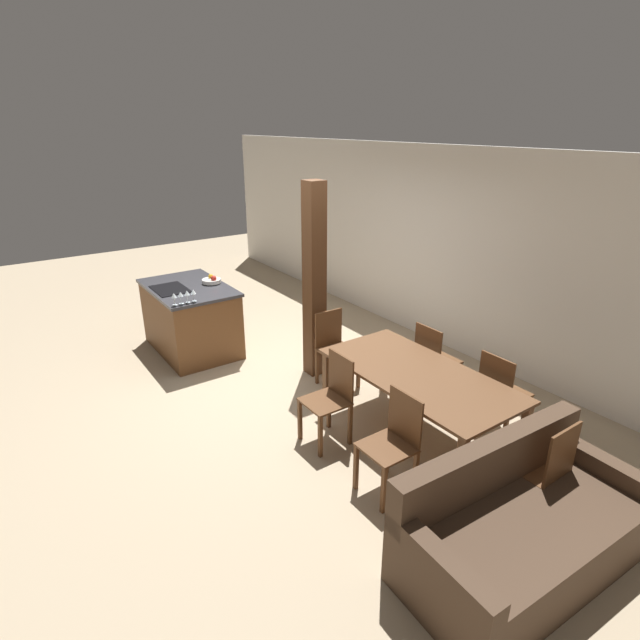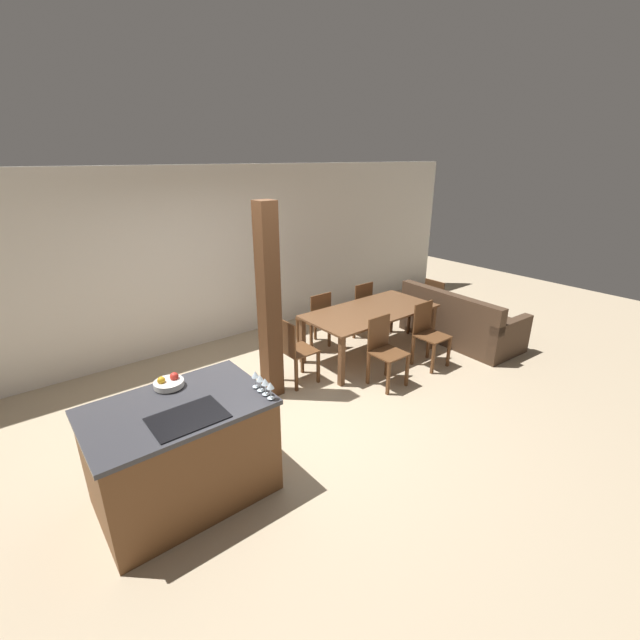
{
  "view_description": "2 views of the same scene",
  "coord_description": "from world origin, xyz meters",
  "px_view_note": "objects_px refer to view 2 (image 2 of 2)",
  "views": [
    {
      "loc": [
        4.75,
        -2.69,
        2.97
      ],
      "look_at": [
        0.6,
        0.2,
        0.95
      ],
      "focal_mm": 28.0,
      "sensor_mm": 36.0,
      "label": 1
    },
    {
      "loc": [
        -2.42,
        -3.58,
        2.82
      ],
      "look_at": [
        0.6,
        0.2,
        0.95
      ],
      "focal_mm": 24.0,
      "sensor_mm": 36.0,
      "label": 2
    }
  ],
  "objects_px": {
    "wine_glass_end": "(255,375)",
    "timber_post": "(269,305)",
    "wine_glass_far": "(260,379)",
    "kitchen_island": "(183,452)",
    "dining_chair_foot_end": "(428,306)",
    "dining_chair_near_left": "(385,350)",
    "wine_glass_middle": "(265,382)",
    "fruit_bowl": "(169,383)",
    "dining_chair_far_left": "(316,319)",
    "dining_chair_head_end": "(295,350)",
    "dining_table": "(370,315)",
    "dining_chair_near_right": "(428,333)",
    "couch": "(459,323)",
    "dining_chair_far_right": "(358,307)",
    "wine_glass_near": "(270,386)"
  },
  "relations": [
    {
      "from": "fruit_bowl",
      "to": "wine_glass_near",
      "type": "bearing_deg",
      "value": -51.11
    },
    {
      "from": "wine_glass_middle",
      "to": "wine_glass_far",
      "type": "distance_m",
      "value": 0.08
    },
    {
      "from": "dining_chair_near_right",
      "to": "dining_chair_head_end",
      "type": "height_order",
      "value": "same"
    },
    {
      "from": "timber_post",
      "to": "wine_glass_far",
      "type": "bearing_deg",
      "value": -125.29
    },
    {
      "from": "wine_glass_near",
      "to": "wine_glass_middle",
      "type": "relative_size",
      "value": 1.0
    },
    {
      "from": "dining_chair_far_right",
      "to": "dining_chair_near_right",
      "type": "bearing_deg",
      "value": 90.0
    },
    {
      "from": "wine_glass_far",
      "to": "dining_chair_near_right",
      "type": "xyz_separation_m",
      "value": [
        3.06,
        0.57,
        -0.57
      ]
    },
    {
      "from": "wine_glass_far",
      "to": "couch",
      "type": "relative_size",
      "value": 0.08
    },
    {
      "from": "dining_chair_near_right",
      "to": "couch",
      "type": "distance_m",
      "value": 1.14
    },
    {
      "from": "dining_chair_foot_end",
      "to": "fruit_bowl",
      "type": "bearing_deg",
      "value": -81.06
    },
    {
      "from": "dining_chair_near_right",
      "to": "dining_chair_foot_end",
      "type": "bearing_deg",
      "value": 38.02
    },
    {
      "from": "dining_chair_near_right",
      "to": "couch",
      "type": "xyz_separation_m",
      "value": [
        1.1,
        0.22,
        -0.19
      ]
    },
    {
      "from": "fruit_bowl",
      "to": "wine_glass_middle",
      "type": "relative_size",
      "value": 1.67
    },
    {
      "from": "dining_chair_head_end",
      "to": "timber_post",
      "type": "distance_m",
      "value": 0.8
    },
    {
      "from": "dining_chair_far_left",
      "to": "timber_post",
      "type": "xyz_separation_m",
      "value": [
        -1.28,
        -0.75,
        0.71
      ]
    },
    {
      "from": "fruit_bowl",
      "to": "dining_chair_foot_end",
      "type": "bearing_deg",
      "value": 8.94
    },
    {
      "from": "fruit_bowl",
      "to": "dining_chair_foot_end",
      "type": "distance_m",
      "value": 4.64
    },
    {
      "from": "wine_glass_near",
      "to": "wine_glass_end",
      "type": "height_order",
      "value": "same"
    },
    {
      "from": "wine_glass_middle",
      "to": "dining_chair_foot_end",
      "type": "bearing_deg",
      "value": 18.92
    },
    {
      "from": "dining_chair_foot_end",
      "to": "couch",
      "type": "height_order",
      "value": "dining_chair_foot_end"
    },
    {
      "from": "wine_glass_far",
      "to": "couch",
      "type": "distance_m",
      "value": 4.3
    },
    {
      "from": "timber_post",
      "to": "kitchen_island",
      "type": "bearing_deg",
      "value": -146.71
    },
    {
      "from": "wine_glass_far",
      "to": "couch",
      "type": "xyz_separation_m",
      "value": [
        4.16,
        0.78,
        -0.76
      ]
    },
    {
      "from": "kitchen_island",
      "to": "dining_chair_far_left",
      "type": "height_order",
      "value": "kitchen_island"
    },
    {
      "from": "dining_chair_near_right",
      "to": "kitchen_island",
      "type": "bearing_deg",
      "value": -175.01
    },
    {
      "from": "kitchen_island",
      "to": "wine_glass_middle",
      "type": "xyz_separation_m",
      "value": [
        0.65,
        -0.32,
        0.58
      ]
    },
    {
      "from": "dining_table",
      "to": "dining_chair_foot_end",
      "type": "height_order",
      "value": "dining_chair_foot_end"
    },
    {
      "from": "dining_chair_far_left",
      "to": "dining_chair_near_left",
      "type": "bearing_deg",
      "value": 90.0
    },
    {
      "from": "dining_chair_near_right",
      "to": "fruit_bowl",
      "type": "bearing_deg",
      "value": -179.97
    },
    {
      "from": "wine_glass_middle",
      "to": "wine_glass_near",
      "type": "bearing_deg",
      "value": -90.0
    },
    {
      "from": "wine_glass_middle",
      "to": "couch",
      "type": "height_order",
      "value": "wine_glass_middle"
    },
    {
      "from": "dining_chair_head_end",
      "to": "kitchen_island",
      "type": "bearing_deg",
      "value": 118.61
    },
    {
      "from": "dining_chair_far_right",
      "to": "dining_table",
      "type": "bearing_deg",
      "value": 58.16
    },
    {
      "from": "wine_glass_end",
      "to": "dining_table",
      "type": "height_order",
      "value": "wine_glass_end"
    },
    {
      "from": "kitchen_island",
      "to": "dining_chair_foot_end",
      "type": "distance_m",
      "value": 4.74
    },
    {
      "from": "wine_glass_near",
      "to": "dining_chair_far_left",
      "type": "height_order",
      "value": "wine_glass_near"
    },
    {
      "from": "dining_chair_foot_end",
      "to": "timber_post",
      "type": "bearing_deg",
      "value": -89.43
    },
    {
      "from": "wine_glass_far",
      "to": "timber_post",
      "type": "relative_size",
      "value": 0.06
    },
    {
      "from": "wine_glass_end",
      "to": "timber_post",
      "type": "bearing_deg",
      "value": 52.89
    },
    {
      "from": "dining_chair_far_left",
      "to": "dining_chair_head_end",
      "type": "distance_m",
      "value": 1.16
    },
    {
      "from": "wine_glass_end",
      "to": "dining_chair_near_left",
      "type": "xyz_separation_m",
      "value": [
        2.17,
        0.49,
        -0.57
      ]
    },
    {
      "from": "dining_chair_near_right",
      "to": "timber_post",
      "type": "xyz_separation_m",
      "value": [
        -2.17,
        0.68,
        0.71
      ]
    },
    {
      "from": "fruit_bowl",
      "to": "wine_glass_end",
      "type": "relative_size",
      "value": 1.67
    },
    {
      "from": "fruit_bowl",
      "to": "dining_table",
      "type": "bearing_deg",
      "value": 12.63
    },
    {
      "from": "dining_chair_near_right",
      "to": "timber_post",
      "type": "relative_size",
      "value": 0.38
    },
    {
      "from": "dining_chair_near_left",
      "to": "dining_chair_far_left",
      "type": "xyz_separation_m",
      "value": [
        0.0,
        1.43,
        0.0
      ]
    },
    {
      "from": "dining_table",
      "to": "dining_chair_near_right",
      "type": "relative_size",
      "value": 2.19
    },
    {
      "from": "dining_table",
      "to": "dining_chair_far_left",
      "type": "relative_size",
      "value": 2.19
    },
    {
      "from": "wine_glass_end",
      "to": "dining_chair_near_left",
      "type": "bearing_deg",
      "value": 12.63
    },
    {
      "from": "wine_glass_far",
      "to": "dining_chair_far_left",
      "type": "xyz_separation_m",
      "value": [
        2.17,
        2.0,
        -0.57
      ]
    }
  ]
}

